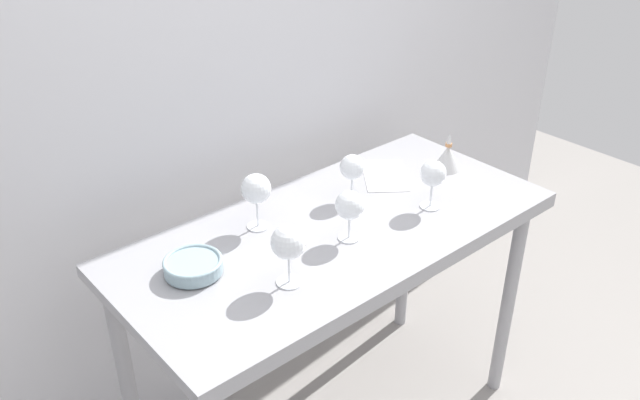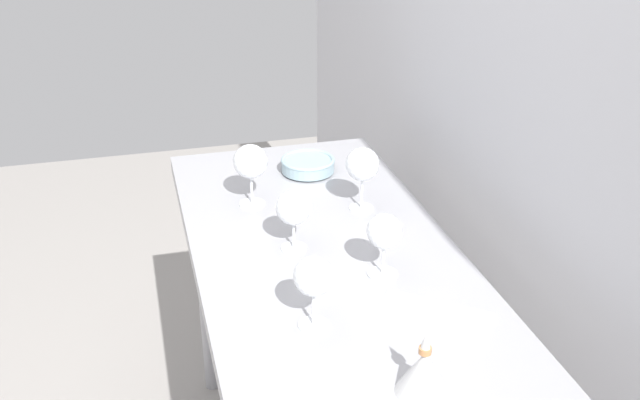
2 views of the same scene
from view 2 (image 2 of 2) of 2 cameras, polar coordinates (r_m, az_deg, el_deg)
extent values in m
cube|color=silver|center=(1.89, 15.31, 8.94)|extent=(3.80, 0.04, 2.60)
cube|color=#98989D|center=(1.87, 0.56, -4.26)|extent=(1.40, 0.64, 0.04)
cube|color=#98989D|center=(1.83, -9.38, -5.67)|extent=(1.40, 0.01, 0.05)
cylinder|color=#98989D|center=(2.61, -8.81, -6.62)|extent=(0.05, 0.05, 0.86)
cylinder|color=#98989D|center=(2.70, 2.25, -5.15)|extent=(0.05, 0.05, 0.86)
cylinder|color=white|center=(2.09, -5.21, -0.29)|extent=(0.07, 0.07, 0.00)
cylinder|color=white|center=(2.07, -5.26, 0.83)|extent=(0.01, 0.01, 0.09)
sphere|color=white|center=(2.04, -5.36, 2.96)|extent=(0.09, 0.09, 0.09)
cylinder|color=maroon|center=(2.04, -5.34, 2.54)|extent=(0.07, 0.07, 0.03)
cylinder|color=white|center=(1.76, 4.82, -5.66)|extent=(0.07, 0.07, 0.00)
cylinder|color=white|center=(1.74, 4.87, -4.52)|extent=(0.01, 0.01, 0.08)
sphere|color=white|center=(1.71, 4.96, -2.39)|extent=(0.08, 0.08, 0.08)
cylinder|color=maroon|center=(1.71, 4.94, -2.82)|extent=(0.06, 0.06, 0.02)
cylinder|color=white|center=(2.06, 3.18, -0.62)|extent=(0.07, 0.07, 0.00)
cylinder|color=white|center=(2.04, 3.22, 0.57)|extent=(0.01, 0.01, 0.09)
sphere|color=white|center=(2.00, 3.28, 2.76)|extent=(0.09, 0.09, 0.09)
cylinder|color=maroon|center=(2.01, 3.26, 2.34)|extent=(0.06, 0.06, 0.03)
cylinder|color=white|center=(1.59, -0.49, -9.54)|extent=(0.07, 0.07, 0.00)
cylinder|color=white|center=(1.56, -0.50, -8.26)|extent=(0.01, 0.01, 0.08)
sphere|color=white|center=(1.52, -0.51, -5.86)|extent=(0.08, 0.08, 0.08)
cylinder|color=maroon|center=(1.53, -0.51, -6.33)|extent=(0.06, 0.06, 0.02)
cylinder|color=white|center=(1.86, -2.01, -3.69)|extent=(0.07, 0.07, 0.00)
cylinder|color=white|center=(1.84, -2.03, -2.63)|extent=(0.01, 0.01, 0.07)
sphere|color=white|center=(1.81, -2.07, -0.58)|extent=(0.09, 0.09, 0.09)
cylinder|color=maroon|center=(1.82, -2.06, -1.01)|extent=(0.06, 0.06, 0.03)
cube|color=white|center=(1.62, 8.53, -9.01)|extent=(0.26, 0.28, 0.00)
cylinder|color=#4C4C4C|center=(2.28, -0.93, 2.20)|extent=(0.12, 0.12, 0.01)
cylinder|color=#8CA8B2|center=(2.27, -0.93, 2.67)|extent=(0.16, 0.16, 0.04)
torus|color=#8CA8B2|center=(2.27, -0.94, 3.08)|extent=(0.17, 0.17, 0.01)
cone|color=silver|center=(1.41, 7.93, -12.95)|extent=(0.10, 0.10, 0.09)
cylinder|color=#C17F4C|center=(1.38, 8.06, -11.33)|extent=(0.02, 0.02, 0.01)
cone|color=silver|center=(1.37, 8.12, -10.53)|extent=(0.02, 0.02, 0.04)
camera|label=1|loc=(2.87, -36.06, 24.84)|focal=37.28mm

